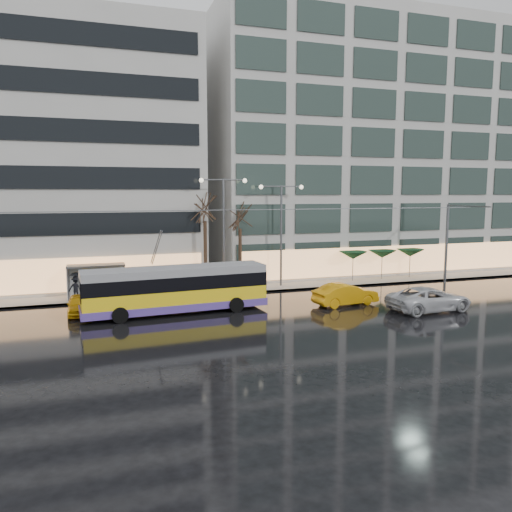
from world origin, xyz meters
name	(u,v)px	position (x,y,z in m)	size (l,w,h in m)	color
ground	(237,325)	(0.00, 0.00, 0.00)	(140.00, 140.00, 0.00)	black
sidewalk	(215,283)	(2.00, 14.00, 0.07)	(80.00, 10.00, 0.15)	gray
kerb	(230,294)	(2.00, 9.05, 0.07)	(80.00, 0.10, 0.15)	slate
building_right	(360,149)	(19.00, 19.00, 12.65)	(32.00, 14.00, 25.00)	#A9A7A2
trolleybus	(176,291)	(-3.00, 4.26, 1.53)	(12.33, 5.00, 5.65)	yellow
catenary	(220,243)	(1.00, 7.94, 4.25)	(42.24, 5.12, 7.00)	#595B60
bus_shelter	(91,274)	(-8.38, 10.69, 1.96)	(4.20, 1.60, 2.51)	#595B60
street_lamp_near	(224,218)	(2.00, 10.80, 5.99)	(3.96, 0.36, 9.03)	#595B60
street_lamp_far	(281,220)	(7.00, 10.80, 5.71)	(3.96, 0.36, 8.53)	#595B60
tree_a	(205,204)	(0.50, 11.00, 7.09)	(3.20, 3.20, 8.40)	black
tree_b	(240,213)	(3.50, 11.20, 6.40)	(3.20, 3.20, 7.70)	black
parasol_a	(353,255)	(14.00, 11.00, 2.45)	(2.50, 2.50, 2.65)	#595B60
parasol_b	(382,254)	(17.00, 11.00, 2.45)	(2.50, 2.50, 2.65)	#595B60
parasol_c	(410,253)	(20.00, 11.00, 2.45)	(2.50, 2.50, 2.65)	#595B60
taxi_a	(79,304)	(-9.15, 5.99, 0.65)	(1.54, 3.84, 1.31)	#EAAC0C
taxi_b	(345,294)	(8.95, 2.92, 0.79)	(1.67, 4.79, 1.58)	orange
sedan_silver	(429,299)	(13.56, -0.42, 0.82)	(2.73, 5.91, 1.64)	silver
pedestrian_a	(127,278)	(-5.75, 10.36, 1.57)	(1.15, 1.17, 2.19)	black
pedestrian_b	(125,283)	(-5.90, 10.77, 1.07)	(1.12, 1.12, 1.83)	black
pedestrian_c	(76,285)	(-9.45, 9.93, 1.27)	(1.29, 0.99, 2.11)	black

